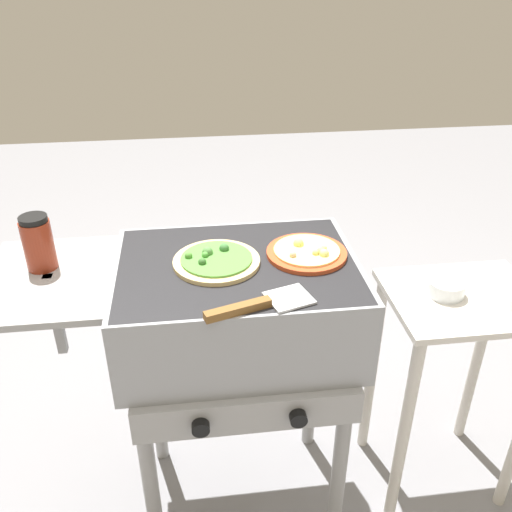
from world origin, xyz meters
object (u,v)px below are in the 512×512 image
prep_table (453,353)px  pizza_cheese (307,252)px  pizza_veggie (216,260)px  sauce_jar (38,243)px  grill (233,310)px  topping_bowl_near (446,288)px  spatula (260,305)px

prep_table → pizza_cheese: bearing=177.3°
pizza_veggie → prep_table: 0.81m
pizza_cheese → pizza_veggie: bearing=-177.1°
sauce_jar → prep_table: (1.16, -0.05, -0.44)m
pizza_cheese → sauce_jar: sauce_jar is taller
sauce_jar → grill: bearing=-5.9°
grill → topping_bowl_near: size_ratio=8.84×
pizza_cheese → topping_bowl_near: pizza_cheese is taller
pizza_cheese → sauce_jar: bearing=178.0°
sauce_jar → spatula: size_ratio=0.55×
prep_table → topping_bowl_near: bearing=164.3°
sauce_jar → prep_table: sauce_jar is taller
grill → pizza_cheese: pizza_cheese is taller
pizza_veggie → topping_bowl_near: size_ratio=2.10×
pizza_cheese → topping_bowl_near: bearing=-0.8°
sauce_jar → spatula: bearing=-25.1°
spatula → topping_bowl_near: (0.57, 0.22, -0.14)m
grill → pizza_veggie: (-0.04, 0.01, 0.15)m
prep_table → topping_bowl_near: size_ratio=6.86×
pizza_cheese → spatula: pizza_cheese is taller
spatula → prep_table: spatula is taller
pizza_veggie → spatula: (0.09, -0.21, -0.00)m
grill → topping_bowl_near: grill is taller
sauce_jar → spatula: (0.53, -0.25, -0.06)m
spatula → pizza_veggie: bearing=112.2°
pizza_veggie → sauce_jar: 0.45m
prep_table → topping_bowl_near: topping_bowl_near is taller
pizza_cheese → prep_table: (0.47, -0.02, -0.38)m
grill → topping_bowl_near: 0.62m
pizza_cheese → sauce_jar: 0.69m
grill → topping_bowl_near: bearing=1.9°
spatula → topping_bowl_near: spatula is taller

